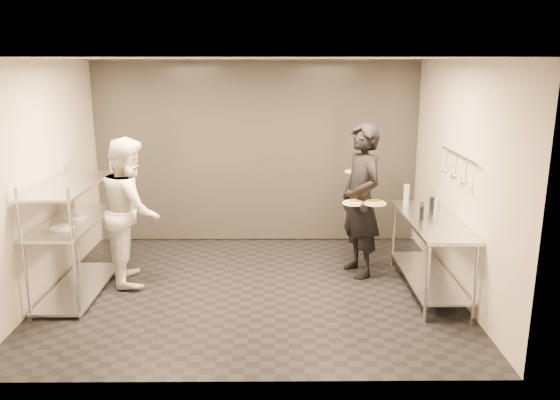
{
  "coord_description": "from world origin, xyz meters",
  "views": [
    {
      "loc": [
        0.29,
        -6.31,
        2.77
      ],
      "look_at": [
        0.34,
        0.23,
        1.1
      ],
      "focal_mm": 35.0,
      "sensor_mm": 36.0,
      "label": 1
    }
  ],
  "objects_px": {
    "waiter": "(361,201)",
    "prep_counter": "(430,242)",
    "salad_plate": "(356,170)",
    "pizza_plate_far": "(375,203)",
    "bottle_green": "(406,195)",
    "bottle_dark": "(432,205)",
    "bottle_clear": "(437,207)",
    "pizza_plate_near": "(354,202)",
    "pass_rack": "(74,232)",
    "pos_monitor": "(422,211)",
    "chef": "(131,210)"
  },
  "relations": [
    {
      "from": "waiter",
      "to": "pos_monitor",
      "type": "xyz_separation_m",
      "value": [
        0.66,
        -0.51,
        0.0
      ]
    },
    {
      "from": "waiter",
      "to": "chef",
      "type": "xyz_separation_m",
      "value": [
        -2.95,
        -0.18,
        -0.07
      ]
    },
    {
      "from": "pass_rack",
      "to": "salad_plate",
      "type": "relative_size",
      "value": 5.44
    },
    {
      "from": "pass_rack",
      "to": "bottle_green",
      "type": "bearing_deg",
      "value": 8.91
    },
    {
      "from": "pizza_plate_near",
      "to": "pizza_plate_far",
      "type": "distance_m",
      "value": 0.26
    },
    {
      "from": "bottle_dark",
      "to": "bottle_green",
      "type": "bearing_deg",
      "value": 123.05
    },
    {
      "from": "prep_counter",
      "to": "bottle_dark",
      "type": "relative_size",
      "value": 9.02
    },
    {
      "from": "prep_counter",
      "to": "salad_plate",
      "type": "bearing_deg",
      "value": 132.79
    },
    {
      "from": "salad_plate",
      "to": "bottle_clear",
      "type": "xyz_separation_m",
      "value": [
        0.91,
        -0.74,
        -0.32
      ]
    },
    {
      "from": "chef",
      "to": "pass_rack",
      "type": "bearing_deg",
      "value": 106.65
    },
    {
      "from": "pizza_plate_far",
      "to": "salad_plate",
      "type": "xyz_separation_m",
      "value": [
        -0.17,
        0.59,
        0.3
      ]
    },
    {
      "from": "waiter",
      "to": "pizza_plate_near",
      "type": "bearing_deg",
      "value": -52.57
    },
    {
      "from": "pizza_plate_far",
      "to": "bottle_dark",
      "type": "distance_m",
      "value": 0.72
    },
    {
      "from": "pizza_plate_far",
      "to": "pos_monitor",
      "type": "xyz_separation_m",
      "value": [
        0.53,
        -0.25,
        -0.04
      ]
    },
    {
      "from": "waiter",
      "to": "prep_counter",
      "type": "bearing_deg",
      "value": 34.42
    },
    {
      "from": "waiter",
      "to": "bottle_green",
      "type": "distance_m",
      "value": 0.62
    },
    {
      "from": "pizza_plate_far",
      "to": "prep_counter",
      "type": "bearing_deg",
      "value": -24.33
    },
    {
      "from": "pass_rack",
      "to": "salad_plate",
      "type": "bearing_deg",
      "value": 14.06
    },
    {
      "from": "salad_plate",
      "to": "bottle_green",
      "type": "bearing_deg",
      "value": -19.45
    },
    {
      "from": "pass_rack",
      "to": "bottle_dark",
      "type": "height_order",
      "value": "pass_rack"
    },
    {
      "from": "prep_counter",
      "to": "pos_monitor",
      "type": "height_order",
      "value": "pos_monitor"
    },
    {
      "from": "chef",
      "to": "pos_monitor",
      "type": "distance_m",
      "value": 3.63
    },
    {
      "from": "chef",
      "to": "salad_plate",
      "type": "height_order",
      "value": "chef"
    },
    {
      "from": "chef",
      "to": "pizza_plate_far",
      "type": "xyz_separation_m",
      "value": [
        3.08,
        -0.07,
        0.11
      ]
    },
    {
      "from": "chef",
      "to": "bottle_green",
      "type": "bearing_deg",
      "value": -100.39
    },
    {
      "from": "bottle_green",
      "to": "salad_plate",
      "type": "bearing_deg",
      "value": 160.55
    },
    {
      "from": "pass_rack",
      "to": "prep_counter",
      "type": "xyz_separation_m",
      "value": [
        4.33,
        0.0,
        -0.14
      ]
    },
    {
      "from": "waiter",
      "to": "bottle_clear",
      "type": "relative_size",
      "value": 9.36
    },
    {
      "from": "pizza_plate_far",
      "to": "salad_plate",
      "type": "height_order",
      "value": "salad_plate"
    },
    {
      "from": "pos_monitor",
      "to": "waiter",
      "type": "bearing_deg",
      "value": 158.11
    },
    {
      "from": "salad_plate",
      "to": "bottle_dark",
      "type": "xyz_separation_m",
      "value": [
        0.88,
        -0.59,
        -0.32
      ]
    },
    {
      "from": "bottle_clear",
      "to": "bottle_dark",
      "type": "bearing_deg",
      "value": 100.37
    },
    {
      "from": "bottle_green",
      "to": "waiter",
      "type": "bearing_deg",
      "value": -170.61
    },
    {
      "from": "waiter",
      "to": "pizza_plate_far",
      "type": "bearing_deg",
      "value": 6.84
    },
    {
      "from": "pass_rack",
      "to": "bottle_clear",
      "type": "distance_m",
      "value": 4.44
    },
    {
      "from": "pos_monitor",
      "to": "bottle_green",
      "type": "relative_size",
      "value": 0.88
    },
    {
      "from": "pos_monitor",
      "to": "bottle_clear",
      "type": "relative_size",
      "value": 1.13
    },
    {
      "from": "pass_rack",
      "to": "pizza_plate_near",
      "type": "height_order",
      "value": "pass_rack"
    },
    {
      "from": "pizza_plate_near",
      "to": "bottle_green",
      "type": "distance_m",
      "value": 0.79
    },
    {
      "from": "pizza_plate_near",
      "to": "waiter",
      "type": "bearing_deg",
      "value": 57.87
    },
    {
      "from": "prep_counter",
      "to": "waiter",
      "type": "xyz_separation_m",
      "value": [
        -0.78,
        0.55,
        0.38
      ]
    },
    {
      "from": "pizza_plate_near",
      "to": "bottle_clear",
      "type": "relative_size",
      "value": 1.35
    },
    {
      "from": "pass_rack",
      "to": "prep_counter",
      "type": "distance_m",
      "value": 4.33
    },
    {
      "from": "waiter",
      "to": "bottle_clear",
      "type": "bearing_deg",
      "value": 44.39
    },
    {
      "from": "pass_rack",
      "to": "bottle_green",
      "type": "xyz_separation_m",
      "value": [
        4.16,
        0.65,
        0.29
      ]
    },
    {
      "from": "pizza_plate_near",
      "to": "bottle_green",
      "type": "relative_size",
      "value": 1.05
    },
    {
      "from": "bottle_green",
      "to": "prep_counter",
      "type": "bearing_deg",
      "value": -75.57
    },
    {
      "from": "prep_counter",
      "to": "pass_rack",
      "type": "bearing_deg",
      "value": -179.97
    },
    {
      "from": "bottle_green",
      "to": "bottle_clear",
      "type": "relative_size",
      "value": 1.29
    },
    {
      "from": "chef",
      "to": "bottle_green",
      "type": "relative_size",
      "value": 6.73
    }
  ]
}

